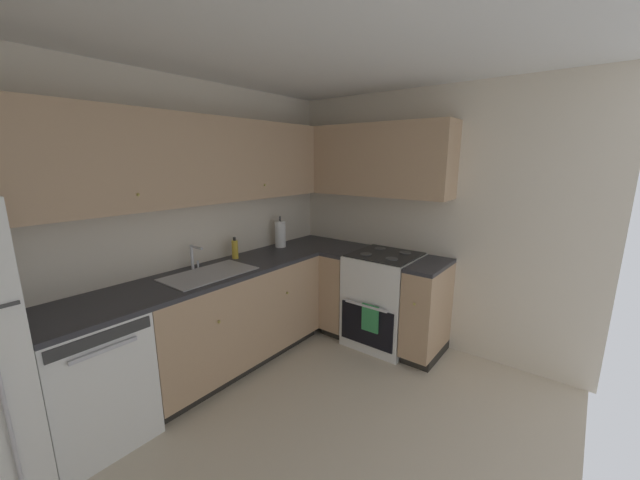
{
  "coord_description": "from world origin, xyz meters",
  "views": [
    {
      "loc": [
        -1.42,
        -1.28,
        1.81
      ],
      "look_at": [
        0.99,
        0.58,
        1.12
      ],
      "focal_mm": 20.09,
      "sensor_mm": 36.0,
      "label": 1
    }
  ],
  "objects_px": {
    "oven_range": "(384,298)",
    "paper_towel_roll": "(280,234)",
    "dishwasher": "(90,379)",
    "soap_bottle": "(235,249)"
  },
  "relations": [
    {
      "from": "oven_range",
      "to": "paper_towel_roll",
      "type": "xyz_separation_m",
      "value": [
        -0.38,
        1.03,
        0.59
      ]
    },
    {
      "from": "dishwasher",
      "to": "paper_towel_roll",
      "type": "height_order",
      "value": "paper_towel_roll"
    },
    {
      "from": "dishwasher",
      "to": "oven_range",
      "type": "distance_m",
      "value": 2.48
    },
    {
      "from": "dishwasher",
      "to": "soap_bottle",
      "type": "xyz_separation_m",
      "value": [
        1.35,
        0.18,
        0.56
      ]
    },
    {
      "from": "dishwasher",
      "to": "paper_towel_roll",
      "type": "bearing_deg",
      "value": 4.74
    },
    {
      "from": "oven_range",
      "to": "paper_towel_roll",
      "type": "bearing_deg",
      "value": 110.4
    },
    {
      "from": "paper_towel_roll",
      "to": "oven_range",
      "type": "bearing_deg",
      "value": -69.6
    },
    {
      "from": "dishwasher",
      "to": "soap_bottle",
      "type": "height_order",
      "value": "soap_bottle"
    },
    {
      "from": "soap_bottle",
      "to": "paper_towel_roll",
      "type": "relative_size",
      "value": 0.6
    },
    {
      "from": "dishwasher",
      "to": "paper_towel_roll",
      "type": "xyz_separation_m",
      "value": [
        1.94,
        0.16,
        0.61
      ]
    }
  ]
}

